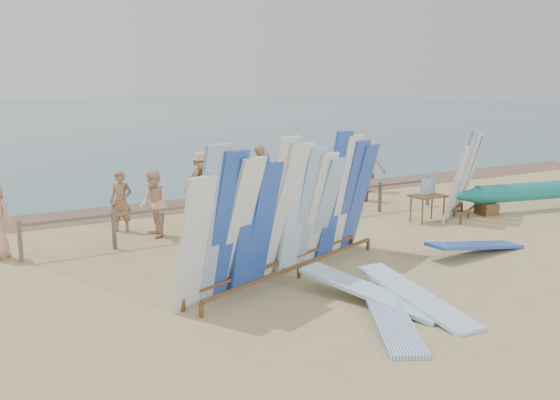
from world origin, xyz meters
TOP-DOWN VIEW (x-y plane):
  - ground at (0.00, 0.00)m, footprint 160.00×160.00m
  - wet_sand_strip at (0.00, 7.20)m, footprint 40.00×2.60m
  - fence at (0.00, 3.00)m, footprint 12.08×0.08m
  - main_surfboard_rack at (-1.64, -0.81)m, footprint 5.51×2.49m
  - side_surfboard_rack at (5.50, 1.18)m, footprint 2.27×1.61m
  - outrigger_canoe at (8.07, 0.69)m, footprint 6.14×1.83m
  - vendor_table at (4.18, 1.24)m, footprint 0.97×0.72m
  - flat_board_d at (2.74, -1.67)m, footprint 2.69×0.57m
  - flat_board_b at (-0.74, -3.31)m, footprint 0.80×2.73m
  - flat_board_e at (-1.58, -3.64)m, footprint 1.84×2.62m
  - flat_board_a at (-1.30, -2.79)m, footprint 1.33×2.73m
  - beach_chair_left at (-0.55, 3.70)m, footprint 0.75×0.75m
  - beach_chair_right at (2.18, 3.72)m, footprint 0.74×0.75m
  - stroller at (3.24, 4.24)m, footprint 0.80×0.96m
  - beachgoer_8 at (3.02, 5.24)m, footprint 0.47×0.80m
  - beachgoer_9 at (6.12, 5.98)m, footprint 1.24×1.12m
  - beachgoer_4 at (-0.39, 5.53)m, footprint 0.98×1.14m
  - beachgoer_5 at (2.21, 6.89)m, footprint 1.40×1.43m
  - beachgoer_1 at (-3.34, 4.58)m, footprint 0.65×0.60m
  - beachgoer_6 at (2.18, 4.81)m, footprint 0.44×0.91m
  - beachgoer_10 at (4.73, 4.66)m, footprint 0.44×1.00m
  - beachgoer_3 at (-0.35, 6.25)m, footprint 1.17×0.55m
  - beachgoer_7 at (1.54, 6.01)m, footprint 0.74×0.49m
  - beachgoer_2 at (-2.82, 3.60)m, footprint 0.44×0.84m

SIDE VIEW (x-z plane):
  - ground at x=0.00m, z-range 0.00..0.00m
  - wet_sand_strip at x=0.00m, z-range -0.01..0.01m
  - flat_board_d at x=2.74m, z-range -0.20..0.20m
  - flat_board_b at x=-0.74m, z-range -0.19..0.19m
  - flat_board_e at x=-1.58m, z-range -0.11..0.11m
  - flat_board_a at x=-1.30m, z-range -0.20..0.20m
  - beach_chair_left at x=-0.55m, z-range -0.18..0.68m
  - beach_chair_right at x=2.18m, z-range -0.18..0.69m
  - vendor_table at x=4.18m, z-range -0.21..1.02m
  - stroller at x=3.24m, z-range -0.11..1.02m
  - outrigger_canoe at x=8.07m, z-range 0.12..1.00m
  - fence at x=0.00m, z-range 0.18..1.08m
  - beachgoer_8 at x=3.02m, z-range 0.00..1.55m
  - beachgoer_1 at x=-3.34m, z-range 0.00..1.58m
  - beachgoer_5 at x=2.21m, z-range 0.00..1.63m
  - beachgoer_2 at x=-2.82m, z-range 0.00..1.68m
  - beachgoer_10 at x=4.73m, z-range 0.00..1.69m
  - beachgoer_3 at x=-0.35m, z-range 0.00..1.76m
  - beachgoer_4 at x=-0.39m, z-range 0.00..1.82m
  - beachgoer_9 at x=6.12m, z-range 0.00..1.85m
  - beachgoer_6 at x=2.18m, z-range 0.00..1.85m
  - beachgoer_7 at x=1.54m, z-range 0.00..1.89m
  - side_surfboard_rack at x=5.50m, z-range -0.12..2.41m
  - main_surfboard_rack at x=-1.64m, z-range -0.14..2.66m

